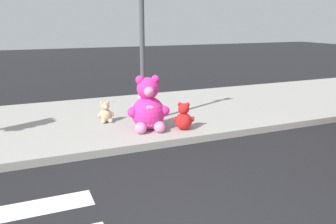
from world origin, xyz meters
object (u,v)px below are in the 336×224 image
at_px(plush_red, 184,118).
at_px(plush_tan, 106,114).
at_px(sign_pole, 142,47).
at_px(plush_lavender, 143,106).
at_px(plush_pink_large, 148,108).

relative_size(plush_red, plush_tan, 1.21).
distance_m(sign_pole, plush_red, 1.80).
bearing_deg(plush_red, sign_pole, 125.19).
bearing_deg(plush_lavender, plush_tan, -165.11).
distance_m(plush_red, plush_lavender, 1.52).
distance_m(sign_pole, plush_pink_large, 1.37).
bearing_deg(plush_tan, sign_pole, -22.59).
bearing_deg(plush_pink_large, plush_lavender, 75.95).
bearing_deg(plush_pink_large, sign_pole, 81.03).
distance_m(plush_pink_large, plush_red, 0.78).
bearing_deg(plush_tan, plush_red, -40.25).
xyz_separation_m(plush_pink_large, plush_tan, (-0.71, 0.92, -0.27)).
height_order(plush_pink_large, plush_tan, plush_pink_large).
relative_size(sign_pole, plush_lavender, 5.60).
distance_m(plush_lavender, plush_tan, 1.04).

